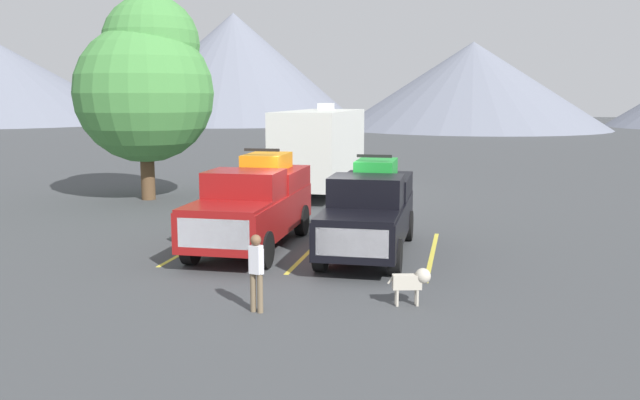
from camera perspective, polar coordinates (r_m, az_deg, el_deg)
The scene contains 11 objects.
ground_plane at distance 17.84m, azimuth -1.05°, elevation -4.56°, with size 240.00×240.00×0.00m, color #3F4244.
pickup_truck_a at distance 18.47m, azimuth -5.69°, elevation -0.24°, with size 2.24×5.86×2.66m.
pickup_truck_b at distance 17.75m, azimuth 4.28°, elevation -0.78°, with size 2.11×5.72×2.55m.
lot_stripe_a at distance 19.31m, azimuth -10.13°, elevation -3.64°, with size 0.12×5.50×0.01m, color gold.
lot_stripe_b at distance 18.33m, azimuth -0.67°, elevation -4.17°, with size 0.12×5.50×0.01m, color gold.
lot_stripe_c at distance 17.90m, azimuth 9.55°, elevation -4.62°, with size 0.12×5.50×0.01m, color gold.
camper_trailer_a at distance 28.08m, azimuth 0.02°, elevation 4.56°, with size 2.67×8.25×3.82m.
person_a at distance 12.94m, azimuth -5.47°, elevation -5.79°, with size 0.33×0.23×1.53m.
dog at distance 13.53m, azimuth 8.03°, elevation -6.80°, with size 0.85×0.41×0.76m.
tree_a at distance 27.57m, azimuth -14.62°, elevation 9.79°, with size 5.45×5.45×8.05m.
mountain_ridge at distance 94.63m, azimuth -1.39°, elevation 10.38°, with size 150.34×49.70×16.36m.
Camera 1 is at (4.04, -16.87, 4.17)m, focal length 37.48 mm.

